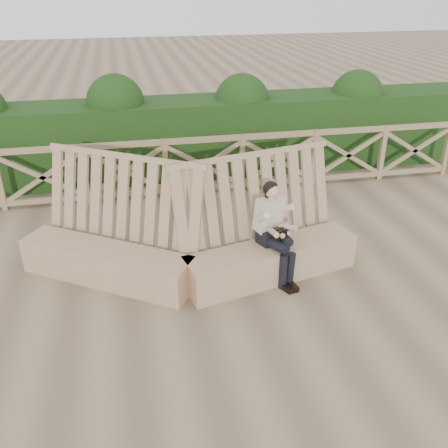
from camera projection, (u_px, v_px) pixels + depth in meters
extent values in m
plane|color=brown|center=(251.00, 298.00, 6.40)|extent=(60.00, 60.00, 0.00)
cube|color=#967555|center=(107.00, 264.00, 6.70)|extent=(2.28, 1.75, 0.49)
cube|color=#967555|center=(114.00, 217.00, 6.67)|extent=(2.26, 1.72, 1.60)
cube|color=#967555|center=(271.00, 261.00, 6.76)|extent=(2.46, 1.05, 0.49)
cube|color=#967555|center=(263.00, 215.00, 6.72)|extent=(2.45, 1.00, 1.60)
cube|color=black|center=(270.00, 236.00, 6.69)|extent=(0.39, 0.35, 0.20)
cube|color=beige|center=(269.00, 214.00, 6.58)|extent=(0.44, 0.38, 0.48)
sphere|color=tan|center=(272.00, 191.00, 6.39)|extent=(0.25, 0.25, 0.19)
sphere|color=black|center=(271.00, 189.00, 6.41)|extent=(0.27, 0.27, 0.21)
cylinder|color=black|center=(275.00, 244.00, 6.51)|extent=(0.29, 0.43, 0.14)
cylinder|color=black|center=(282.00, 236.00, 6.57)|extent=(0.29, 0.44, 0.15)
cylinder|color=black|center=(283.00, 272.00, 6.51)|extent=(0.14, 0.14, 0.49)
cylinder|color=black|center=(290.00, 270.00, 6.56)|extent=(0.14, 0.14, 0.49)
cube|color=black|center=(286.00, 288.00, 6.54)|extent=(0.16, 0.23, 0.07)
cube|color=black|center=(292.00, 286.00, 6.58)|extent=(0.16, 0.23, 0.07)
cube|color=black|center=(280.00, 234.00, 6.54)|extent=(0.24, 0.19, 0.14)
cube|color=black|center=(286.00, 235.00, 6.40)|extent=(0.09, 0.10, 0.11)
cube|color=#836A4C|center=(204.00, 140.00, 8.99)|extent=(10.10, 0.07, 0.10)
cube|color=#836A4C|center=(204.00, 187.00, 9.41)|extent=(10.10, 0.07, 0.10)
cube|color=black|center=(194.00, 137.00, 10.17)|extent=(12.00, 1.20, 1.50)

